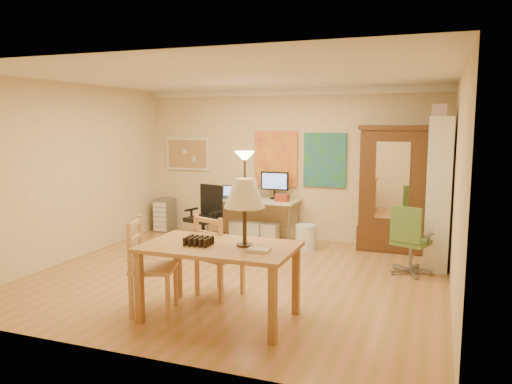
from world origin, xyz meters
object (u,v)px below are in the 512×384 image
(dining_table, at_px, (228,231))
(bookshelf, at_px, (438,193))
(office_chair_black, at_px, (205,231))
(office_chair_green, at_px, (410,256))
(computer_desk, at_px, (255,215))
(armoire, at_px, (393,197))

(dining_table, xyz_separation_m, bookshelf, (2.07, 2.92, 0.12))
(office_chair_black, relative_size, bookshelf, 0.48)
(dining_table, height_order, office_chair_green, dining_table)
(office_chair_green, bearing_deg, computer_desk, 156.19)
(computer_desk, distance_m, bookshelf, 3.21)
(office_chair_black, height_order, office_chair_green, office_chair_black)
(armoire, bearing_deg, office_chair_green, -74.30)
(computer_desk, bearing_deg, office_chair_green, -23.81)
(computer_desk, relative_size, office_chair_green, 1.67)
(dining_table, bearing_deg, computer_desk, 105.93)
(office_chair_green, bearing_deg, bookshelf, 59.73)
(dining_table, bearing_deg, armoire, 69.40)
(dining_table, distance_m, office_chair_green, 3.00)
(computer_desk, height_order, armoire, armoire)
(armoire, bearing_deg, dining_table, -110.60)
(dining_table, xyz_separation_m, armoire, (1.37, 3.64, -0.07))
(office_chair_black, bearing_deg, office_chair_green, -6.53)
(computer_desk, bearing_deg, bookshelf, -11.75)
(office_chair_green, bearing_deg, dining_table, -126.43)
(office_chair_black, height_order, bookshelf, bookshelf)
(office_chair_black, xyz_separation_m, bookshelf, (3.69, 0.19, 0.81))
(dining_table, relative_size, computer_desk, 1.00)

